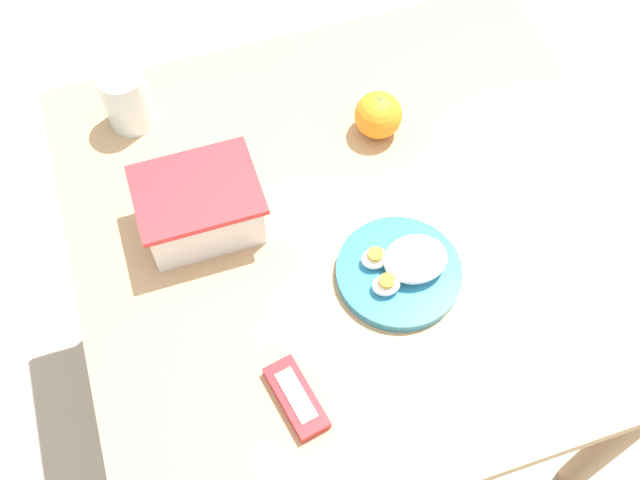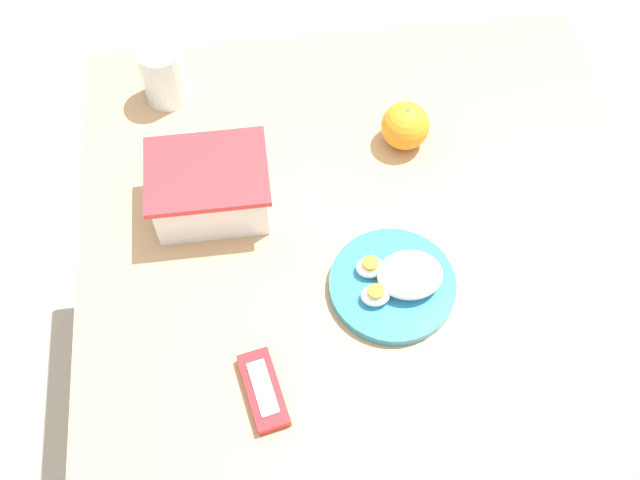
{
  "view_description": "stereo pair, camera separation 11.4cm",
  "coord_description": "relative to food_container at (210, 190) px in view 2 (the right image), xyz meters",
  "views": [
    {
      "loc": [
        -0.27,
        -0.59,
        1.72
      ],
      "look_at": [
        -0.08,
        -0.03,
        0.74
      ],
      "focal_mm": 42.0,
      "sensor_mm": 36.0,
      "label": 1
    },
    {
      "loc": [
        -0.15,
        -0.62,
        1.72
      ],
      "look_at": [
        -0.08,
        -0.03,
        0.74
      ],
      "focal_mm": 42.0,
      "sensor_mm": 36.0,
      "label": 2
    }
  ],
  "objects": [
    {
      "name": "candy_bar",
      "position": [
        0.05,
        -0.32,
        -0.03
      ],
      "size": [
        0.07,
        0.12,
        0.02
      ],
      "color": "red",
      "rests_on": "table"
    },
    {
      "name": "orange_fruit",
      "position": [
        0.33,
        0.09,
        -0.0
      ],
      "size": [
        0.08,
        0.08,
        0.08
      ],
      "color": "orange",
      "rests_on": "table"
    },
    {
      "name": "ground_plane",
      "position": [
        0.24,
        -0.07,
        -0.76
      ],
      "size": [
        10.0,
        10.0,
        0.0
      ],
      "primitive_type": "plane",
      "color": "#B2A899"
    },
    {
      "name": "food_container",
      "position": [
        0.0,
        0.0,
        0.0
      ],
      "size": [
        0.19,
        0.15,
        0.1
      ],
      "color": "white",
      "rests_on": "table"
    },
    {
      "name": "rice_plate",
      "position": [
        0.26,
        -0.18,
        -0.02
      ],
      "size": [
        0.19,
        0.19,
        0.05
      ],
      "color": "teal",
      "rests_on": "table"
    },
    {
      "name": "table",
      "position": [
        0.24,
        -0.07,
        -0.15
      ],
      "size": [
        0.91,
        0.87,
        0.71
      ],
      "color": "tan",
      "rests_on": "ground_plane"
    },
    {
      "name": "drinking_glass",
      "position": [
        -0.07,
        0.25,
        0.01
      ],
      "size": [
        0.08,
        0.08,
        0.11
      ],
      "color": "silver",
      "rests_on": "table"
    }
  ]
}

